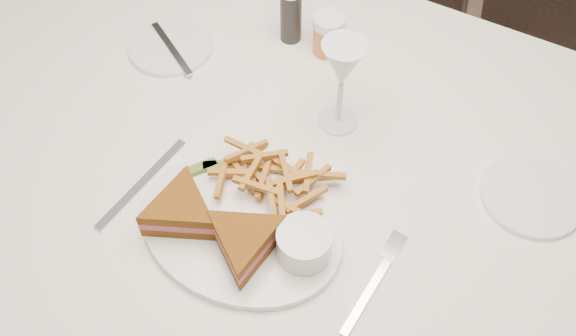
# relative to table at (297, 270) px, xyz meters

# --- Properties ---
(ground) EXTENTS (5.00, 5.00, 0.00)m
(ground) POSITION_rel_table_xyz_m (-0.00, 0.29, -0.38)
(ground) COLOR black
(ground) RESTS_ON ground
(table) EXTENTS (1.58, 1.16, 0.75)m
(table) POSITION_rel_table_xyz_m (0.00, 0.00, 0.00)
(table) COLOR white
(table) RESTS_ON ground
(chair_far) EXTENTS (0.63, 0.59, 0.59)m
(chair_far) POSITION_rel_table_xyz_m (-0.09, 0.81, -0.08)
(chair_far) COLOR #46352B
(chair_far) RESTS_ON ground
(table_setting) EXTENTS (0.85, 0.65, 0.18)m
(table_setting) POSITION_rel_table_xyz_m (-0.03, -0.05, 0.41)
(table_setting) COLOR white
(table_setting) RESTS_ON table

